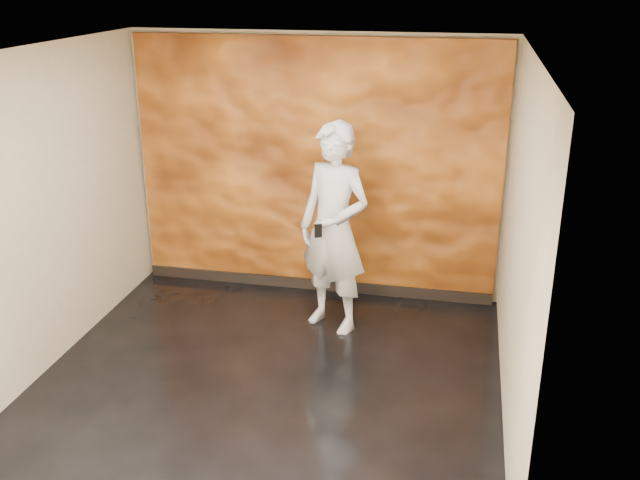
{
  "coord_description": "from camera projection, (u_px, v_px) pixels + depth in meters",
  "views": [
    {
      "loc": [
        1.56,
        -5.21,
        3.38
      ],
      "look_at": [
        0.3,
        0.77,
        1.04
      ],
      "focal_mm": 40.0,
      "sensor_mm": 36.0,
      "label": 1
    }
  ],
  "objects": [
    {
      "name": "man",
      "position": [
        334.0,
        229.0,
        6.85
      ],
      "size": [
        0.89,
        0.77,
        2.07
      ],
      "primitive_type": "imported",
      "rotation": [
        0.0,
        0.0,
        -0.43
      ],
      "color": "#9599A5",
      "rests_on": "ground"
    },
    {
      "name": "baseboard",
      "position": [
        315.0,
        284.0,
        8.01
      ],
      "size": [
        3.9,
        0.04,
        0.12
      ],
      "primitive_type": "cube",
      "color": "black",
      "rests_on": "ground"
    },
    {
      "name": "phone",
      "position": [
        318.0,
        231.0,
        6.6
      ],
      "size": [
        0.07,
        0.04,
        0.13
      ],
      "primitive_type": "cube",
      "rotation": [
        0.0,
        0.0,
        0.42
      ],
      "color": "black",
      "rests_on": "man"
    },
    {
      "name": "room",
      "position": [
        264.0,
        230.0,
        5.77
      ],
      "size": [
        4.02,
        4.02,
        2.81
      ],
      "color": "black",
      "rests_on": "ground"
    },
    {
      "name": "feature_wall",
      "position": [
        315.0,
        169.0,
        7.57
      ],
      "size": [
        3.9,
        0.06,
        2.75
      ],
      "primitive_type": "cube",
      "color": "orange",
      "rests_on": "ground"
    }
  ]
}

